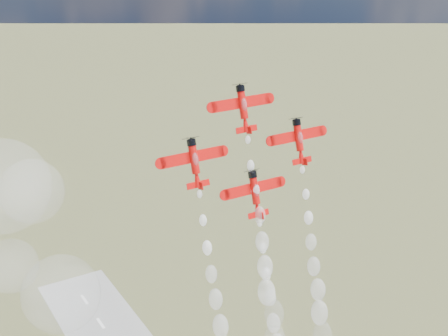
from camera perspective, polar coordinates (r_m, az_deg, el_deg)
name	(u,v)px	position (r m, az deg, el deg)	size (l,w,h in m)	color
plane_lead	(243,107)	(128.53, 1.75, 5.57)	(14.00, 5.62, 9.76)	red
plane_left	(194,162)	(123.07, -2.72, 0.57)	(14.00, 5.62, 9.76)	red
plane_right	(299,140)	(136.22, 6.86, 2.56)	(14.00, 5.62, 9.76)	red
plane_slot	(255,193)	(130.44, 2.86, -2.27)	(14.00, 5.62, 9.76)	red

